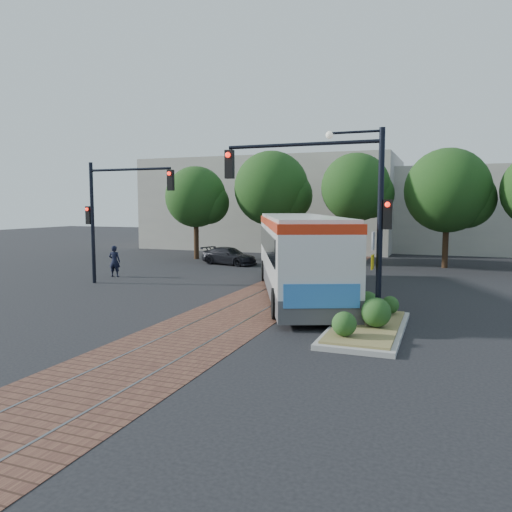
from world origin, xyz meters
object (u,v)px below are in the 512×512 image
object	(u,v)px
signal_pole_main	(340,197)
parked_car	(229,256)
signal_pole_left	(111,206)
officer	(115,261)
traffic_island	(368,320)
city_bus	(298,251)

from	to	relation	value
signal_pole_main	parked_car	world-z (taller)	signal_pole_main
signal_pole_main	parked_car	size ratio (longest dim) A/B	1.53
signal_pole_main	signal_pole_left	world-z (taller)	signal_pole_main
officer	parked_car	bearing A→B (deg)	-129.43
traffic_island	officer	distance (m)	16.32
signal_pole_left	parked_car	world-z (taller)	signal_pole_left
city_bus	parked_car	xyz separation A→B (m)	(-7.35, 9.18, -1.35)
signal_pole_main	parked_car	bearing A→B (deg)	125.26
parked_car	signal_pole_left	bearing A→B (deg)	-177.74
signal_pole_main	traffic_island	bearing A→B (deg)	-5.36
officer	parked_car	size ratio (longest dim) A/B	0.44
city_bus	traffic_island	distance (m)	6.73
traffic_island	signal_pole_left	world-z (taller)	signal_pole_left
city_bus	signal_pole_main	xyz separation A→B (m)	(2.84, -5.24, 2.23)
traffic_island	signal_pole_left	distance (m)	14.50
city_bus	parked_car	world-z (taller)	city_bus
traffic_island	signal_pole_left	bearing A→B (deg)	159.64
signal_pole_left	officer	distance (m)	4.01
city_bus	signal_pole_left	distance (m)	9.60
traffic_island	officer	xyz separation A→B (m)	(-14.70, 7.08, 0.53)
officer	parked_car	distance (m)	8.24
signal_pole_left	parked_car	xyz separation A→B (m)	(2.04, 9.61, -3.30)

